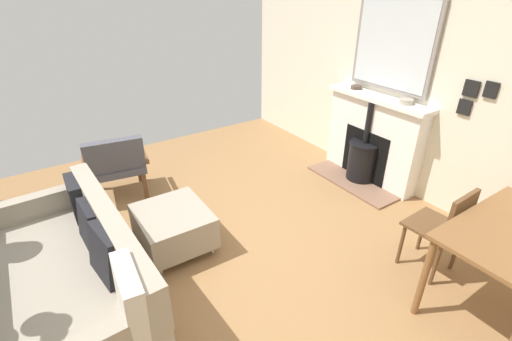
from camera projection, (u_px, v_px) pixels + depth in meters
ground_plane at (193, 256)px, 3.33m from camera, size 5.37×5.41×0.01m
wall_left at (403, 76)px, 4.03m from camera, size 0.12×5.41×2.60m
fireplace at (370, 144)px, 4.41m from camera, size 0.60×1.34×1.07m
mirror_over_mantel at (393, 45)px, 3.93m from camera, size 0.04×1.03×1.00m
mantel_bowl_near at (356, 87)px, 4.40m from camera, size 0.13×0.13×0.04m
mantel_bowl_far at (406, 101)px, 3.87m from camera, size 0.15×0.15×0.06m
sofa at (76, 277)px, 2.61m from camera, size 0.93×1.85×0.85m
ottoman at (174, 226)px, 3.34m from camera, size 0.63×0.69×0.40m
armchair_accent at (116, 163)px, 3.99m from camera, size 0.75×0.68×0.81m
dining_chair_near_fireplace at (445, 225)px, 2.93m from camera, size 0.41×0.41×0.83m
photo_gallery_row at (475, 95)px, 3.37m from camera, size 0.02×0.31×0.36m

